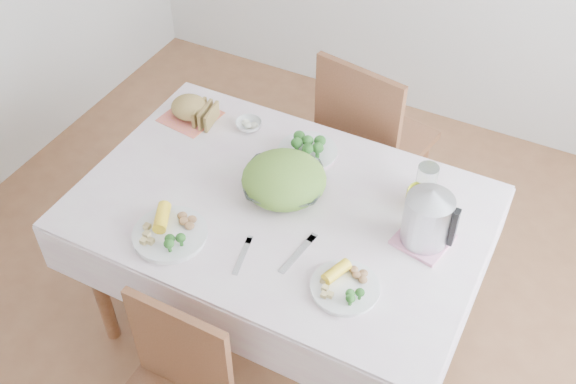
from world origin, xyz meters
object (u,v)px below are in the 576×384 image
at_px(dinner_plate_right, 345,287).
at_px(electric_kettle, 428,217).
at_px(yellow_mug, 420,198).
at_px(chair_far, 376,143).
at_px(dinner_plate_left, 170,234).
at_px(dining_table, 281,271).
at_px(salad_bowl, 284,185).

relative_size(dinner_plate_right, electric_kettle, 0.99).
distance_m(dinner_plate_right, yellow_mug, 0.49).
xyz_separation_m(chair_far, dinner_plate_right, (0.30, -1.09, 0.31)).
bearing_deg(dinner_plate_left, chair_far, 73.34).
height_order(chair_far, dinner_plate_left, chair_far).
bearing_deg(chair_far, dining_table, 95.41).
distance_m(chair_far, electric_kettle, 0.98).
xyz_separation_m(dining_table, chair_far, (0.07, 0.84, 0.09)).
relative_size(dining_table, electric_kettle, 6.03).
bearing_deg(dinner_plate_left, electric_kettle, 25.99).
distance_m(salad_bowl, electric_kettle, 0.56).
xyz_separation_m(dinner_plate_left, yellow_mug, (0.73, 0.55, 0.03)).
height_order(salad_bowl, dinner_plate_right, salad_bowl).
bearing_deg(chair_far, electric_kettle, 131.11).
distance_m(dinner_plate_left, electric_kettle, 0.90).
relative_size(dining_table, dinner_plate_right, 6.07).
distance_m(salad_bowl, yellow_mug, 0.51).
distance_m(chair_far, dinner_plate_right, 1.17).
bearing_deg(yellow_mug, salad_bowl, -161.47).
distance_m(dining_table, dinner_plate_left, 0.58).
xyz_separation_m(salad_bowl, dinner_plate_right, (0.39, -0.32, -0.03)).
distance_m(chair_far, salad_bowl, 0.84).
bearing_deg(dining_table, salad_bowl, 107.45).
height_order(dinner_plate_left, electric_kettle, electric_kettle).
bearing_deg(yellow_mug, dinner_plate_right, -100.26).
bearing_deg(chair_far, salad_bowl, 93.41).
distance_m(chair_far, yellow_mug, 0.80).
xyz_separation_m(salad_bowl, dinner_plate_left, (-0.25, -0.39, -0.03)).
bearing_deg(yellow_mug, dinner_plate_left, -143.15).
relative_size(dinner_plate_left, yellow_mug, 2.54).
bearing_deg(salad_bowl, yellow_mug, 18.53).
bearing_deg(dining_table, chair_far, 85.08).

